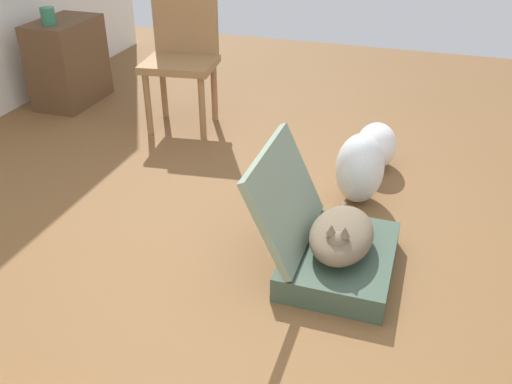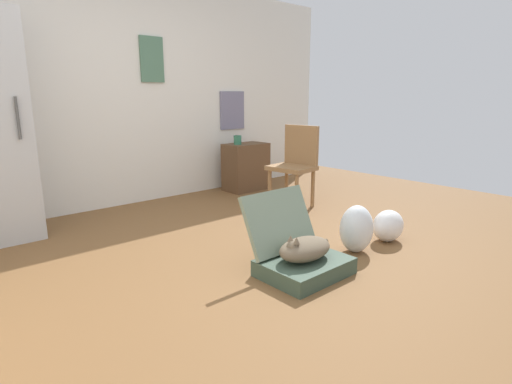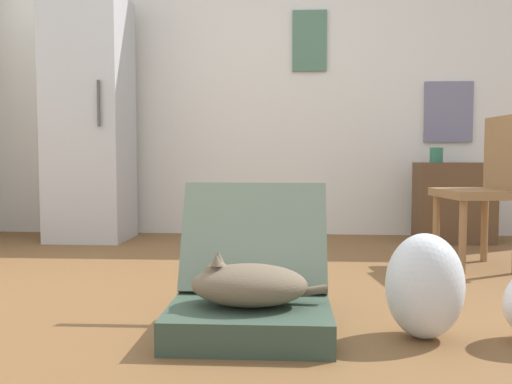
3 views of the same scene
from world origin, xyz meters
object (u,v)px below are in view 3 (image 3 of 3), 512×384
at_px(chair, 487,184).
at_px(suitcase_base, 249,321).
at_px(vase_tall, 436,155).
at_px(side_table, 454,202).
at_px(refrigerator, 90,119).
at_px(plastic_bag_white, 425,286).
at_px(cat, 248,284).

bearing_deg(chair, suitcase_base, -51.98).
distance_m(vase_tall, chair, 1.03).
xyz_separation_m(vase_tall, chair, (0.03, -1.01, -0.18)).
xyz_separation_m(suitcase_base, side_table, (1.47, 2.40, 0.26)).
bearing_deg(refrigerator, chair, -18.88).
height_order(suitcase_base, vase_tall, vase_tall).
bearing_deg(chair, side_table, 166.45).
distance_m(suitcase_base, side_table, 2.82).
height_order(plastic_bag_white, refrigerator, refrigerator).
relative_size(suitcase_base, plastic_bag_white, 1.55).
distance_m(cat, plastic_bag_white, 0.66).
bearing_deg(side_table, cat, -121.67).
xyz_separation_m(suitcase_base, chair, (1.36, 1.38, 0.46)).
bearing_deg(vase_tall, chair, -88.10).
xyz_separation_m(plastic_bag_white, vase_tall, (0.67, 2.37, 0.50)).
bearing_deg(cat, chair, 45.21).
xyz_separation_m(cat, plastic_bag_white, (0.66, 0.02, -0.00)).
bearing_deg(side_table, refrigerator, -179.03).
bearing_deg(side_table, plastic_bag_white, -108.96).
xyz_separation_m(suitcase_base, vase_tall, (1.33, 2.39, 0.64)).
bearing_deg(suitcase_base, cat, 175.79).
relative_size(cat, vase_tall, 4.32).
distance_m(plastic_bag_white, side_table, 2.51).
height_order(cat, plastic_bag_white, plastic_bag_white).
bearing_deg(side_table, chair, -96.23).
relative_size(cat, side_table, 0.82).
relative_size(side_table, chair, 0.68).
height_order(suitcase_base, refrigerator, refrigerator).
bearing_deg(vase_tall, suitcase_base, -119.03).
bearing_deg(plastic_bag_white, vase_tall, 74.20).
bearing_deg(cat, suitcase_base, -4.21).
bearing_deg(plastic_bag_white, suitcase_base, -178.02).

